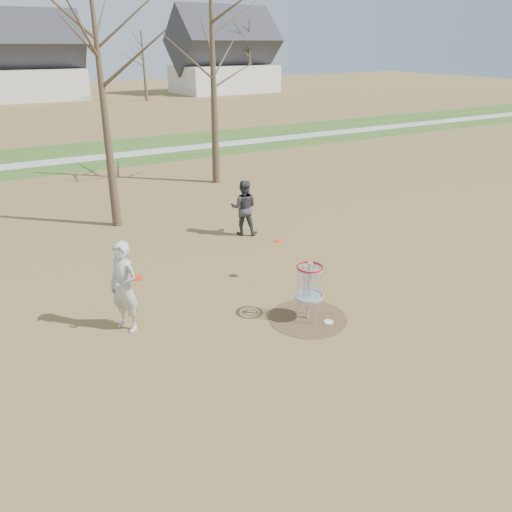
{
  "coord_description": "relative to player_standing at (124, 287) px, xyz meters",
  "views": [
    {
      "loc": [
        -5.99,
        -8.01,
        5.8
      ],
      "look_at": [
        -0.5,
        1.5,
        1.1
      ],
      "focal_mm": 35.0,
      "sensor_mm": 36.0,
      "label": 1
    }
  ],
  "objects": [
    {
      "name": "disc_golf_basket",
      "position": [
        3.68,
        -1.63,
        -0.1
      ],
      "size": [
        0.64,
        0.64,
        1.35
      ],
      "color": "#9EA3AD",
      "rests_on": "ground"
    },
    {
      "name": "green_band",
      "position": [
        3.68,
        19.37,
        -1.01
      ],
      "size": [
        160.0,
        8.0,
        0.01
      ],
      "primitive_type": "cube",
      "color": "#2D5119",
      "rests_on": "ground"
    },
    {
      "name": "disc_grounded",
      "position": [
        3.96,
        -2.04,
        -0.99
      ],
      "size": [
        0.22,
        0.22,
        0.02
      ],
      "primitive_type": "cylinder",
      "color": "silver",
      "rests_on": "dirt_circle"
    },
    {
      "name": "player_throwing",
      "position": [
        5.05,
        3.9,
        -0.11
      ],
      "size": [
        1.11,
        1.06,
        1.81
      ],
      "primitive_type": "imported",
      "rotation": [
        0.0,
        0.0,
        2.56
      ],
      "color": "#35353B",
      "rests_on": "ground"
    },
    {
      "name": "player_standing",
      "position": [
        0.0,
        0.0,
        0.0
      ],
      "size": [
        0.77,
        0.88,
        2.03
      ],
      "primitive_type": "imported",
      "rotation": [
        0.0,
        0.0,
        -1.08
      ],
      "color": "#B0B0B0",
      "rests_on": "ground"
    },
    {
      "name": "footpath",
      "position": [
        3.68,
        18.37,
        -1.0
      ],
      "size": [
        160.0,
        1.5,
        0.01
      ],
      "primitive_type": "cube",
      "color": "#9E9E99",
      "rests_on": "green_band"
    },
    {
      "name": "discs_in_play",
      "position": [
        2.29,
        0.09,
        0.18
      ],
      "size": [
        4.14,
        0.93,
        0.2
      ],
      "color": "#F0340C",
      "rests_on": "ground"
    },
    {
      "name": "dirt_circle",
      "position": [
        3.68,
        -1.63,
        -1.01
      ],
      "size": [
        1.8,
        1.8,
        0.01
      ],
      "primitive_type": "cylinder",
      "color": "#47331E",
      "rests_on": "ground"
    },
    {
      "name": "houses_row",
      "position": [
        8.0,
        50.93,
        2.51
      ],
      "size": [
        56.51,
        10.01,
        7.26
      ],
      "color": "silver",
      "rests_on": "ground"
    },
    {
      "name": "ground",
      "position": [
        3.68,
        -1.63,
        -1.01
      ],
      "size": [
        160.0,
        160.0,
        0.0
      ],
      "primitive_type": "plane",
      "color": "brown",
      "rests_on": "ground"
    },
    {
      "name": "bare_trees",
      "position": [
        5.46,
        34.15,
        4.33
      ],
      "size": [
        52.62,
        44.98,
        9.0
      ],
      "color": "#382B1E",
      "rests_on": "ground"
    }
  ]
}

